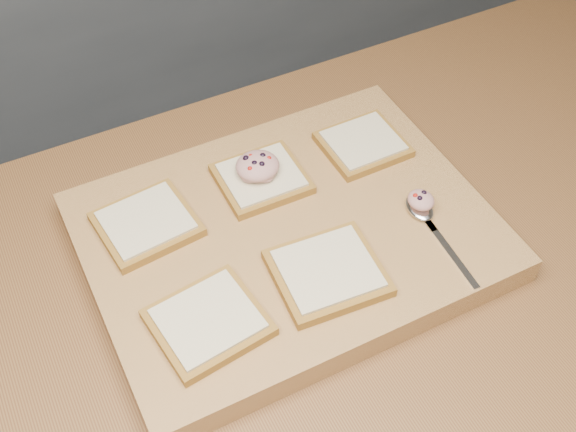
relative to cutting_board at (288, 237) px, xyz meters
name	(u,v)px	position (x,y,z in m)	size (l,w,h in m)	color
back_counter	(57,18)	(-0.05, 1.36, -0.45)	(3.60, 0.62, 0.94)	slate
cutting_board	(288,237)	(0.00, 0.00, 0.00)	(0.51, 0.39, 0.04)	tan
bread_far_left	(146,224)	(-0.16, 0.08, 0.03)	(0.13, 0.12, 0.02)	olive
bread_far_center	(261,178)	(0.00, 0.09, 0.03)	(0.12, 0.11, 0.02)	olive
bread_far_right	(363,144)	(0.16, 0.08, 0.03)	(0.11, 0.10, 0.02)	olive
bread_near_left	(208,322)	(-0.15, -0.09, 0.03)	(0.13, 0.13, 0.02)	olive
bread_near_center	(328,272)	(0.01, -0.09, 0.03)	(0.14, 0.13, 0.02)	olive
tuna_salad_dollop	(257,166)	(0.00, 0.09, 0.05)	(0.06, 0.06, 0.03)	tan
spoon	(424,214)	(0.17, -0.07, 0.03)	(0.04, 0.17, 0.01)	silver
spoon_salad	(421,200)	(0.17, -0.05, 0.04)	(0.03, 0.04, 0.02)	tan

